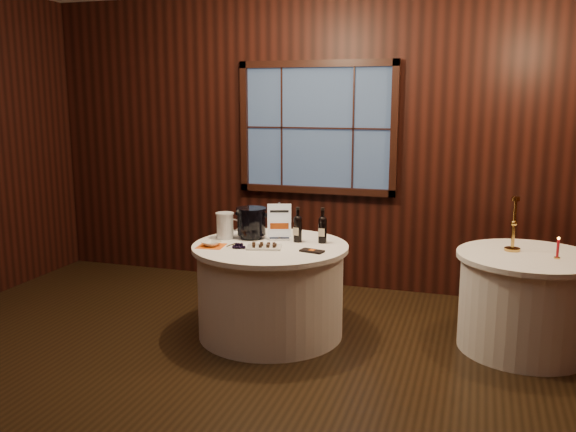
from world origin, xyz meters
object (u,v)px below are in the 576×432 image
(port_bottle_left, at_px, (298,227))
(ice_bucket, at_px, (251,222))
(red_candle, at_px, (558,250))
(chocolate_box, at_px, (312,251))
(side_table, at_px, (525,302))
(chocolate_plate, at_px, (264,246))
(port_bottle_right, at_px, (322,228))
(grape_bunch, at_px, (239,246))
(brass_candlestick, at_px, (513,231))
(main_table, at_px, (271,289))
(glass_pitcher, at_px, (225,225))
(sign_stand, at_px, (279,227))
(cracker_bowl, at_px, (211,244))

(port_bottle_left, height_order, ice_bucket, port_bottle_left)
(port_bottle_left, distance_m, red_candle, 2.01)
(chocolate_box, bearing_deg, side_table, 28.10)
(port_bottle_left, height_order, chocolate_box, port_bottle_left)
(chocolate_plate, xyz_separation_m, chocolate_box, (0.40, -0.00, -0.01))
(port_bottle_right, bearing_deg, grape_bunch, -148.53)
(chocolate_box, xyz_separation_m, brass_candlestick, (1.49, 0.51, 0.15))
(main_table, height_order, side_table, same)
(main_table, xyz_separation_m, port_bottle_left, (0.18, 0.16, 0.51))
(ice_bucket, relative_size, red_candle, 1.59)
(side_table, bearing_deg, brass_candlestick, 144.61)
(brass_candlestick, height_order, red_candle, brass_candlestick)
(port_bottle_right, bearing_deg, ice_bucket, 179.69)
(grape_bunch, relative_size, glass_pitcher, 0.78)
(side_table, distance_m, port_bottle_right, 1.69)
(glass_pitcher, bearing_deg, port_bottle_right, -15.02)
(port_bottle_right, distance_m, brass_candlestick, 1.50)
(chocolate_box, bearing_deg, sign_stand, 153.32)
(sign_stand, distance_m, cracker_bowl, 0.60)
(side_table, relative_size, grape_bunch, 6.20)
(port_bottle_right, relative_size, glass_pitcher, 1.32)
(red_candle, bearing_deg, main_table, -173.92)
(side_table, bearing_deg, sign_stand, -176.70)
(glass_pitcher, relative_size, red_candle, 1.36)
(chocolate_plate, xyz_separation_m, brass_candlestick, (1.89, 0.51, 0.14))
(main_table, relative_size, side_table, 1.19)
(grape_bunch, bearing_deg, glass_pitcher, 129.53)
(side_table, bearing_deg, red_candle, -19.24)
(cracker_bowl, distance_m, red_candle, 2.66)
(chocolate_plate, distance_m, glass_pitcher, 0.49)
(ice_bucket, height_order, grape_bunch, ice_bucket)
(port_bottle_right, xyz_separation_m, ice_bucket, (-0.62, -0.01, 0.01))
(chocolate_plate, height_order, grape_bunch, grape_bunch)
(side_table, height_order, red_candle, red_candle)
(side_table, distance_m, red_candle, 0.49)
(glass_pitcher, bearing_deg, cracker_bowl, -111.78)
(main_table, relative_size, port_bottle_left, 4.35)
(chocolate_box, bearing_deg, ice_bucket, 167.15)
(grape_bunch, bearing_deg, main_table, 44.26)
(main_table, xyz_separation_m, side_table, (2.00, 0.30, 0.00))
(main_table, distance_m, brass_candlestick, 1.99)
(port_bottle_right, relative_size, cracker_bowl, 2.02)
(grape_bunch, bearing_deg, cracker_bowl, -179.93)
(red_candle, bearing_deg, port_bottle_left, -178.02)
(chocolate_box, bearing_deg, port_bottle_left, 138.24)
(main_table, distance_m, side_table, 2.02)
(main_table, height_order, sign_stand, sign_stand)
(grape_bunch, xyz_separation_m, red_candle, (2.39, 0.43, 0.05))
(glass_pitcher, bearing_deg, sign_stand, -10.29)
(port_bottle_left, bearing_deg, ice_bucket, -171.46)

